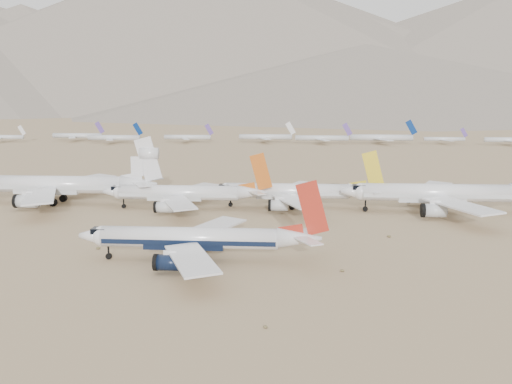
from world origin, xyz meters
TOP-DOWN VIEW (x-y plane):
  - ground at (0.00, 0.00)m, footprint 7000.00×7000.00m
  - main_airliner at (-5.27, 6.74)m, footprint 50.52×49.35m
  - row2_navy_widebody at (59.11, 63.02)m, footprint 59.20×57.89m
  - row2_gold_tail at (14.17, 67.64)m, footprint 51.60×50.47m
  - row2_orange_tail at (-19.55, 62.44)m, footprint 50.16×49.07m
  - row2_white_trijet at (-61.19, 68.04)m, footprint 63.02×61.59m
  - distant_storage_row at (48.56, 316.95)m, footprint 614.23×60.98m
  - mountain_range at (70.18, 1648.01)m, footprint 7354.00×3024.00m
  - desert_scrub at (-26.91, -24.06)m, footprint 219.83×121.67m

SIDE VIEW (x-z plane):
  - ground at x=0.00m, z-range 0.00..0.00m
  - desert_scrub at x=-26.91m, z-range -0.03..0.60m
  - distant_storage_row at x=48.56m, z-range -3.37..12.25m
  - main_airliner at x=-5.27m, z-range -4.01..13.82m
  - row2_orange_tail at x=-19.55m, z-range -3.93..13.97m
  - row2_gold_tail at x=14.17m, z-range -4.05..14.32m
  - row2_navy_widebody at x=59.11m, z-range -4.65..16.41m
  - row2_white_trijet at x=-61.19m, z-range -4.70..17.63m
  - mountain_range at x=70.18m, z-range -44.68..425.32m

